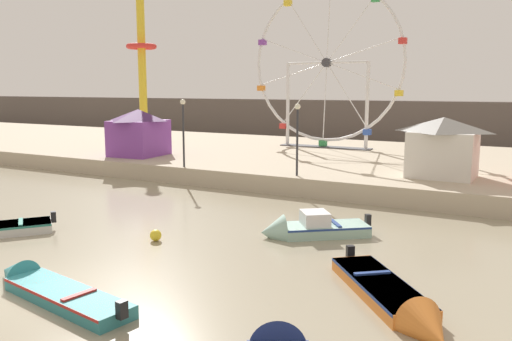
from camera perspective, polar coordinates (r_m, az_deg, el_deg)
ground_plane at (r=16.57m, az=-22.98°, el=-12.09°), size 240.00×240.00×0.00m
quay_promenade at (r=38.18m, az=9.73°, el=0.96°), size 110.00×21.60×1.02m
distant_town_skyline at (r=58.60m, az=16.77°, el=5.13°), size 140.00×3.00×4.40m
motorboat_seafoam at (r=20.72m, az=5.46°, el=-6.33°), size 4.18×3.70×1.42m
motorboat_teal_painted at (r=16.26m, az=-21.98°, el=-11.68°), size 5.98×2.05×1.11m
motorboat_orange_hull at (r=14.58m, az=15.16°, el=-13.70°), size 4.55×5.09×1.23m
ferris_wheel_white_frame at (r=42.27m, az=7.71°, el=11.28°), size 12.43×1.20×12.91m
drop_tower_yellow_tower at (r=47.88m, az=-12.28°, el=10.59°), size 2.80×2.80×13.35m
carnival_booth_white_ticket at (r=29.58m, az=19.68°, el=2.52°), size 3.76×3.04×3.22m
carnival_booth_purple_stall at (r=37.85m, az=-12.65°, el=4.16°), size 3.77×4.16×3.26m
promenade_lamp_near at (r=28.32m, az=4.53°, el=4.55°), size 0.32×0.32×3.91m
promenade_lamp_far at (r=31.78m, az=-7.93°, el=5.13°), size 0.32×0.32×4.07m
mooring_buoy_orange at (r=20.38m, az=-10.87°, el=-6.95°), size 0.44×0.44×0.44m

